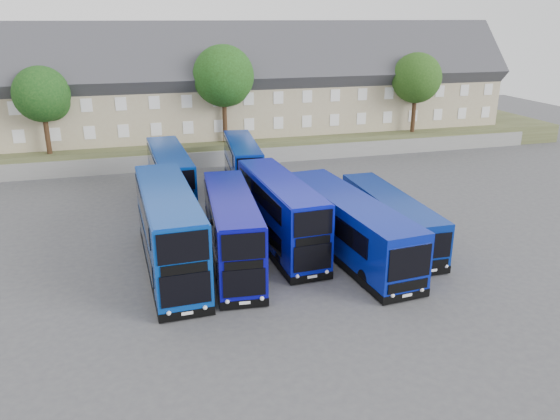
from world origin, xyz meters
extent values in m
plane|color=#434348|center=(0.00, 0.00, 0.00)|extent=(120.00, 120.00, 0.00)
cube|color=slate|center=(0.00, 24.00, 0.75)|extent=(70.00, 0.40, 1.50)
cube|color=#434828|center=(0.00, 34.00, 1.00)|extent=(80.00, 20.00, 2.00)
cube|color=tan|center=(-18.00, 30.00, 5.00)|extent=(6.00, 8.00, 6.00)
cube|color=#333438|center=(-18.00, 30.00, 8.00)|extent=(6.00, 10.40, 10.40)
cube|color=brown|center=(-16.50, 30.00, 11.84)|extent=(0.60, 0.90, 1.40)
cube|color=tan|center=(-12.00, 30.00, 5.00)|extent=(6.00, 8.00, 6.00)
cube|color=#333438|center=(-12.00, 30.00, 8.00)|extent=(6.00, 10.40, 10.40)
cube|color=brown|center=(-10.50, 30.00, 11.84)|extent=(0.60, 0.90, 1.40)
cube|color=tan|center=(-6.00, 30.00, 5.00)|extent=(6.00, 8.00, 6.00)
cube|color=#333438|center=(-6.00, 30.00, 8.00)|extent=(6.00, 10.40, 10.40)
cube|color=brown|center=(-4.50, 30.00, 11.84)|extent=(0.60, 0.90, 1.40)
cube|color=tan|center=(0.00, 30.00, 5.00)|extent=(6.00, 8.00, 6.00)
cube|color=#333438|center=(0.00, 30.00, 8.00)|extent=(6.00, 10.40, 10.40)
cube|color=brown|center=(1.50, 30.00, 11.84)|extent=(0.60, 0.90, 1.40)
cube|color=tan|center=(6.00, 30.00, 5.00)|extent=(6.00, 8.00, 6.00)
cube|color=#333438|center=(6.00, 30.00, 8.00)|extent=(6.00, 10.40, 10.40)
cube|color=brown|center=(7.50, 30.00, 11.84)|extent=(0.60, 0.90, 1.40)
cube|color=tan|center=(12.00, 30.00, 5.00)|extent=(6.00, 8.00, 6.00)
cube|color=#333438|center=(12.00, 30.00, 8.00)|extent=(6.00, 10.40, 10.40)
cube|color=brown|center=(13.50, 30.00, 11.84)|extent=(0.60, 0.90, 1.40)
cube|color=tan|center=(18.00, 30.00, 5.00)|extent=(6.00, 8.00, 6.00)
cube|color=#333438|center=(18.00, 30.00, 8.00)|extent=(6.00, 10.40, 10.40)
cube|color=brown|center=(19.50, 30.00, 11.84)|extent=(0.60, 0.90, 1.40)
cube|color=tan|center=(24.00, 30.00, 5.00)|extent=(6.00, 8.00, 6.00)
cube|color=#333438|center=(24.00, 30.00, 8.00)|extent=(6.00, 10.40, 10.40)
cube|color=brown|center=(25.50, 30.00, 11.84)|extent=(0.60, 0.90, 1.40)
cube|color=tan|center=(30.00, 30.00, 5.00)|extent=(6.00, 8.00, 6.00)
cube|color=#333438|center=(30.00, 30.00, 8.00)|extent=(6.00, 10.40, 10.40)
cube|color=brown|center=(31.50, 30.00, 11.84)|extent=(0.60, 0.90, 1.40)
cube|color=#083697|center=(-5.40, 2.30, 2.51)|extent=(3.03, 11.74, 4.31)
cube|color=black|center=(-5.40, 2.30, 0.30)|extent=(3.07, 11.78, 0.45)
cube|color=black|center=(-5.21, -3.56, 1.64)|extent=(2.35, 0.14, 1.59)
cube|color=black|center=(-5.21, -3.56, 3.76)|extent=(2.35, 0.14, 1.48)
cylinder|color=black|center=(-6.46, -1.37, 0.50)|extent=(0.33, 1.01, 1.00)
cube|color=#080792|center=(-1.95, 1.91, 2.27)|extent=(3.25, 10.62, 3.83)
cube|color=black|center=(-1.95, 1.91, 0.30)|extent=(3.30, 10.66, 0.45)
cube|color=black|center=(-2.40, -3.33, 1.47)|extent=(2.07, 0.24, 1.43)
cube|color=black|center=(-2.40, -3.33, 3.37)|extent=(2.07, 0.24, 1.33)
cylinder|color=black|center=(-3.24, -1.02, 0.50)|extent=(0.38, 1.02, 1.00)
cube|color=#0911A6|center=(1.43, 3.85, 2.32)|extent=(2.97, 10.84, 3.94)
cube|color=black|center=(1.43, 3.85, 0.30)|extent=(3.01, 10.88, 0.45)
cube|color=black|center=(1.69, -1.54, 1.51)|extent=(2.14, 0.17, 1.46)
cube|color=black|center=(1.69, -1.54, 3.46)|extent=(2.14, 0.17, 1.37)
cylinder|color=black|center=(0.51, 0.63, 0.50)|extent=(0.35, 1.01, 1.00)
cube|color=navy|center=(-4.36, 13.71, 2.28)|extent=(2.72, 10.59, 3.86)
cube|color=black|center=(-4.36, 13.71, 0.30)|extent=(2.76, 10.63, 0.45)
cube|color=black|center=(-4.19, 8.42, 1.48)|extent=(2.09, 0.13, 1.43)
cube|color=black|center=(-4.19, 8.42, 3.39)|extent=(2.09, 0.13, 1.34)
cylinder|color=black|center=(-5.30, 10.62, 0.50)|extent=(0.33, 1.01, 1.00)
cube|color=#082998|center=(1.80, 16.62, 2.12)|extent=(3.12, 9.90, 3.54)
cube|color=black|center=(1.80, 16.62, 0.30)|extent=(3.17, 9.95, 0.45)
cube|color=black|center=(1.34, 11.74, 1.37)|extent=(1.91, 0.24, 1.33)
cube|color=black|center=(1.34, 11.74, 3.14)|extent=(1.91, 0.24, 1.24)
cylinder|color=black|center=(0.60, 14.05, 0.50)|extent=(0.39, 1.02, 1.00)
cube|color=#081996|center=(5.04, 1.64, 1.94)|extent=(3.77, 13.04, 3.19)
cube|color=black|center=(5.04, 1.64, 0.30)|extent=(3.81, 13.08, 0.45)
cube|color=black|center=(5.59, -4.79, 2.20)|extent=(2.38, 0.26, 1.71)
cylinder|color=black|center=(4.22, -2.67, 0.50)|extent=(0.38, 1.02, 1.00)
cube|color=navy|center=(8.37, 2.84, 1.66)|extent=(2.39, 10.86, 2.63)
cube|color=black|center=(8.37, 2.84, 0.30)|extent=(2.43, 10.90, 0.45)
cube|color=black|center=(8.30, -2.61, 1.85)|extent=(1.96, 0.08, 1.44)
cylinder|color=black|center=(7.35, -0.37, 0.50)|extent=(0.31, 1.00, 1.00)
cylinder|color=#382314|center=(-14.00, 25.00, 3.88)|extent=(0.44, 0.44, 3.75)
sphere|color=black|center=(-14.00, 25.00, 7.25)|extent=(4.80, 4.80, 4.80)
sphere|color=black|center=(-13.40, 25.40, 6.50)|extent=(3.30, 3.30, 3.30)
cylinder|color=#382314|center=(2.00, 25.50, 4.25)|extent=(0.44, 0.44, 4.50)
sphere|color=#1A340E|center=(2.00, 25.50, 8.30)|extent=(5.76, 5.76, 5.76)
sphere|color=#1A340E|center=(2.60, 25.90, 7.40)|extent=(3.96, 3.96, 3.96)
cylinder|color=#382314|center=(22.00, 25.00, 4.00)|extent=(0.44, 0.44, 4.00)
sphere|color=#1C3D10|center=(22.00, 25.00, 7.60)|extent=(5.12, 5.12, 5.12)
sphere|color=#1C3D10|center=(22.60, 25.40, 6.80)|extent=(3.52, 3.52, 3.52)
cylinder|color=#382314|center=(28.00, 32.00, 4.12)|extent=(0.44, 0.44, 4.25)
sphere|color=#11340E|center=(28.00, 32.00, 7.95)|extent=(5.44, 5.44, 5.44)
sphere|color=#11340E|center=(28.60, 32.40, 7.10)|extent=(3.74, 3.74, 3.74)
camera|label=1|loc=(-7.13, -26.41, 13.56)|focal=35.00mm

